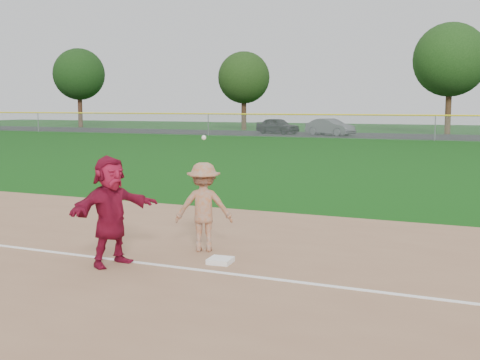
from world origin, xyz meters
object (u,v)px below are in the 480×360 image
at_px(first_base, 220,261).
at_px(base_runner, 111,211).
at_px(car_left, 278,126).
at_px(car_mid, 330,127).

distance_m(first_base, base_runner, 2.13).
relative_size(car_left, car_mid, 0.97).
xyz_separation_m(base_runner, car_left, (-13.96, 46.86, -0.20)).
height_order(first_base, car_left, car_left).
distance_m(car_left, car_mid, 5.65).
bearing_deg(car_mid, first_base, -145.83).
bearing_deg(car_mid, base_runner, -148.12).
relative_size(base_runner, car_mid, 0.41).
relative_size(first_base, base_runner, 0.21).
xyz_separation_m(first_base, base_runner, (-1.72, -0.86, 0.92)).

